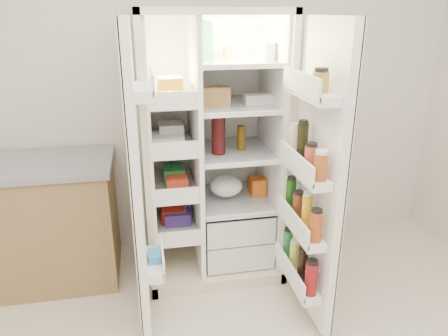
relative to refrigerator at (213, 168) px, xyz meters
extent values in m
cube|color=silver|center=(-0.11, 0.35, 0.60)|extent=(4.00, 0.02, 2.70)
cube|color=beige|center=(-0.02, 0.28, 0.15)|extent=(0.92, 0.04, 1.80)
cube|color=beige|center=(-0.46, -0.05, 0.15)|extent=(0.04, 0.70, 1.80)
cube|color=beige|center=(0.42, -0.05, 0.15)|extent=(0.04, 0.70, 1.80)
cube|color=beige|center=(-0.02, -0.05, 1.03)|extent=(0.92, 0.70, 0.04)
cube|color=beige|center=(-0.02, -0.05, -0.71)|extent=(0.92, 0.70, 0.08)
cube|color=white|center=(-0.02, 0.25, 0.17)|extent=(0.84, 0.02, 1.68)
cube|color=white|center=(-0.43, -0.05, 0.17)|extent=(0.02, 0.62, 1.68)
cube|color=white|center=(0.39, -0.05, 0.17)|extent=(0.02, 0.62, 1.68)
cube|color=white|center=(-0.13, -0.05, 0.17)|extent=(0.03, 0.62, 1.68)
cube|color=silver|center=(0.14, -0.07, -0.56)|extent=(0.47, 0.52, 0.19)
cube|color=silver|center=(0.14, -0.07, -0.36)|extent=(0.47, 0.52, 0.19)
cube|color=#FFD18C|center=(0.14, 0.00, 0.97)|extent=(0.30, 0.30, 0.02)
cube|color=white|center=(-0.28, -0.05, -0.40)|extent=(0.28, 0.58, 0.02)
cube|color=white|center=(-0.28, -0.05, -0.10)|extent=(0.28, 0.58, 0.02)
cube|color=white|center=(-0.28, -0.05, 0.20)|extent=(0.28, 0.58, 0.02)
cube|color=white|center=(-0.28, -0.05, 0.50)|extent=(0.28, 0.58, 0.02)
cube|color=silver|center=(0.14, -0.05, -0.23)|extent=(0.49, 0.58, 0.01)
cube|color=silver|center=(0.14, -0.05, 0.13)|extent=(0.49, 0.58, 0.01)
cube|color=silver|center=(0.14, -0.05, 0.45)|extent=(0.49, 0.58, 0.02)
cube|color=silver|center=(0.14, -0.05, 0.73)|extent=(0.49, 0.58, 0.02)
cube|color=red|center=(-0.28, -0.05, -0.34)|extent=(0.16, 0.20, 0.10)
cube|color=#268C49|center=(-0.28, -0.05, -0.03)|extent=(0.14, 0.18, 0.12)
cube|color=white|center=(-0.28, -0.05, 0.25)|extent=(0.20, 0.22, 0.07)
cube|color=gold|center=(-0.28, -0.05, 0.58)|extent=(0.15, 0.16, 0.14)
cube|color=#5939AB|center=(-0.28, -0.05, -0.34)|extent=(0.18, 0.20, 0.09)
cube|color=red|center=(-0.28, -0.05, -0.04)|extent=(0.14, 0.18, 0.10)
cube|color=white|center=(-0.28, -0.05, 0.27)|extent=(0.16, 0.16, 0.12)
sphere|color=orange|center=(0.01, -0.15, -0.62)|extent=(0.07, 0.07, 0.07)
sphere|color=orange|center=(0.10, -0.11, -0.62)|extent=(0.07, 0.07, 0.07)
sphere|color=orange|center=(0.20, -0.15, -0.62)|extent=(0.07, 0.07, 0.07)
sphere|color=orange|center=(0.06, -0.01, -0.62)|extent=(0.07, 0.07, 0.07)
ellipsoid|color=#447627|center=(0.14, -0.05, -0.35)|extent=(0.26, 0.24, 0.11)
cylinder|color=#420E10|center=(0.02, -0.11, 0.28)|extent=(0.09, 0.09, 0.29)
cylinder|color=#66420B|center=(0.19, -0.06, 0.22)|extent=(0.06, 0.06, 0.17)
cube|color=#23834B|center=(-0.05, -0.06, 0.86)|extent=(0.08, 0.08, 0.24)
cylinder|color=white|center=(0.32, -0.13, 0.80)|extent=(0.12, 0.12, 0.11)
cylinder|color=#B46529|center=(0.11, 0.01, 0.78)|extent=(0.06, 0.06, 0.08)
cube|color=silver|center=(0.32, -0.09, 0.49)|extent=(0.24, 0.10, 0.06)
cube|color=#AC7B44|center=(0.00, -0.09, 0.52)|extent=(0.20, 0.11, 0.12)
ellipsoid|color=white|center=(0.08, -0.07, -0.15)|extent=(0.22, 0.20, 0.14)
cube|color=orange|center=(0.32, -0.02, -0.16)|extent=(0.10, 0.13, 0.13)
cube|color=white|center=(-0.52, -0.60, 0.15)|extent=(0.05, 0.40, 1.72)
cube|color=beige|center=(-0.54, -0.60, 0.15)|extent=(0.01, 0.40, 1.72)
cube|color=white|center=(-0.45, -0.60, -0.35)|extent=(0.09, 0.32, 0.06)
cube|color=white|center=(-0.45, -0.60, 0.65)|extent=(0.09, 0.32, 0.06)
cube|color=#338CCC|center=(-0.45, -0.60, -0.32)|extent=(0.07, 0.12, 0.10)
cube|color=white|center=(0.48, -0.69, 0.15)|extent=(0.05, 0.58, 1.72)
cube|color=beige|center=(0.51, -0.69, 0.15)|extent=(0.01, 0.58, 1.72)
cube|color=white|center=(0.40, -0.69, -0.49)|extent=(0.11, 0.50, 0.05)
cube|color=white|center=(0.40, -0.69, -0.15)|extent=(0.11, 0.50, 0.05)
cube|color=white|center=(0.40, -0.69, 0.20)|extent=(0.11, 0.50, 0.05)
cube|color=white|center=(0.40, -0.69, 0.63)|extent=(0.11, 0.50, 0.05)
cylinder|color=maroon|center=(0.40, -0.89, -0.36)|extent=(0.07, 0.07, 0.20)
cylinder|color=black|center=(0.40, -0.76, -0.35)|extent=(0.06, 0.06, 0.22)
cylinder|color=#B5CA43|center=(0.40, -0.63, -0.37)|extent=(0.06, 0.06, 0.18)
cylinder|color=#27773D|center=(0.40, -0.50, -0.37)|extent=(0.06, 0.06, 0.19)
cylinder|color=#9F421A|center=(0.40, -0.89, -0.04)|extent=(0.07, 0.07, 0.17)
cylinder|color=gold|center=(0.40, -0.76, -0.02)|extent=(0.06, 0.06, 0.21)
cylinder|color=maroon|center=(0.40, -0.63, -0.04)|extent=(0.07, 0.07, 0.16)
cylinder|color=#194D11|center=(0.40, -0.50, -0.02)|extent=(0.06, 0.06, 0.20)
cylinder|color=#944820|center=(0.40, -0.89, 0.30)|extent=(0.07, 0.07, 0.14)
cylinder|color=#B5472E|center=(0.40, -0.76, 0.30)|extent=(0.07, 0.07, 0.14)
cylinder|color=black|center=(0.40, -0.63, 0.34)|extent=(0.06, 0.06, 0.23)
cylinder|color=beige|center=(0.40, -0.50, 0.32)|extent=(0.06, 0.06, 0.18)
cylinder|color=olive|center=(0.40, -0.81, 0.71)|extent=(0.08, 0.08, 0.10)
cube|color=olive|center=(-1.27, 0.01, -0.33)|extent=(1.15, 0.59, 0.82)
cube|color=gray|center=(-1.27, 0.01, 0.10)|extent=(1.19, 0.63, 0.04)
camera|label=1|loc=(-0.46, -2.75, 1.03)|focal=34.00mm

